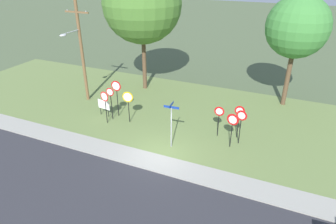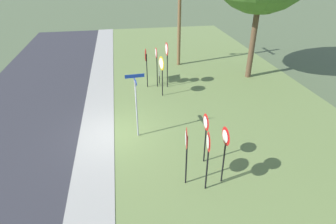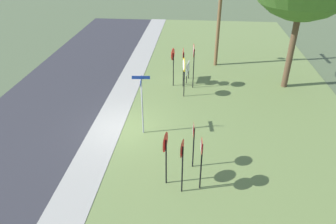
{
  "view_description": "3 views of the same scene",
  "coord_description": "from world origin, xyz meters",
  "px_view_note": "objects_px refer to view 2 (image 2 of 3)",
  "views": [
    {
      "loc": [
        6.42,
        -13.41,
        10.49
      ],
      "look_at": [
        -0.85,
        3.26,
        1.25
      ],
      "focal_mm": 31.75,
      "sensor_mm": 36.0,
      "label": 1
    },
    {
      "loc": [
        11.25,
        0.59,
        7.28
      ],
      "look_at": [
        0.41,
        2.48,
        1.2
      ],
      "focal_mm": 30.07,
      "sensor_mm": 36.0,
      "label": 2
    },
    {
      "loc": [
        12.89,
        3.49,
        8.64
      ],
      "look_at": [
        -0.07,
        2.27,
        1.04
      ],
      "focal_mm": 33.45,
      "sensor_mm": 36.0,
      "label": 3
    }
  ],
  "objects_px": {
    "yield_sign_far_right": "(225,143)",
    "street_name_post": "(136,101)",
    "utility_pole": "(177,4)",
    "yield_sign_near_right": "(208,148)",
    "notice_board": "(159,69)",
    "stop_sign_far_center": "(156,60)",
    "stop_sign_far_left": "(146,60)",
    "yield_sign_near_left": "(186,144)",
    "stop_sign_near_right": "(167,55)",
    "stop_sign_near_left": "(162,68)",
    "yield_sign_far_left": "(205,128)"
  },
  "relations": [
    {
      "from": "yield_sign_near_right",
      "to": "yield_sign_far_right",
      "type": "bearing_deg",
      "value": 118.31
    },
    {
      "from": "stop_sign_near_left",
      "to": "yield_sign_far_right",
      "type": "distance_m",
      "value": 7.67
    },
    {
      "from": "yield_sign_near_right",
      "to": "street_name_post",
      "type": "distance_m",
      "value": 4.33
    },
    {
      "from": "yield_sign_far_right",
      "to": "street_name_post",
      "type": "xyz_separation_m",
      "value": [
        -3.56,
        -2.74,
        0.08
      ]
    },
    {
      "from": "yield_sign_near_left",
      "to": "notice_board",
      "type": "height_order",
      "value": "yield_sign_near_left"
    },
    {
      "from": "stop_sign_near_right",
      "to": "yield_sign_near_right",
      "type": "height_order",
      "value": "stop_sign_near_right"
    },
    {
      "from": "stop_sign_far_center",
      "to": "utility_pole",
      "type": "distance_m",
      "value": 5.09
    },
    {
      "from": "stop_sign_near_left",
      "to": "stop_sign_far_center",
      "type": "bearing_deg",
      "value": 173.58
    },
    {
      "from": "yield_sign_far_right",
      "to": "stop_sign_near_right",
      "type": "bearing_deg",
      "value": -179.05
    },
    {
      "from": "yield_sign_near_right",
      "to": "stop_sign_far_left",
      "type": "bearing_deg",
      "value": -165.47
    },
    {
      "from": "stop_sign_near_left",
      "to": "stop_sign_near_right",
      "type": "distance_m",
      "value": 1.38
    },
    {
      "from": "yield_sign_near_left",
      "to": "yield_sign_far_left",
      "type": "bearing_deg",
      "value": 146.42
    },
    {
      "from": "yield_sign_far_left",
      "to": "yield_sign_far_right",
      "type": "xyz_separation_m",
      "value": [
        1.23,
        0.31,
        0.11
      ]
    },
    {
      "from": "stop_sign_near_left",
      "to": "yield_sign_near_left",
      "type": "distance_m",
      "value": 7.46
    },
    {
      "from": "stop_sign_near_left",
      "to": "street_name_post",
      "type": "distance_m",
      "value": 4.41
    },
    {
      "from": "notice_board",
      "to": "street_name_post",
      "type": "bearing_deg",
      "value": -8.7
    },
    {
      "from": "stop_sign_far_center",
      "to": "yield_sign_far_left",
      "type": "bearing_deg",
      "value": 4.98
    },
    {
      "from": "stop_sign_near_right",
      "to": "stop_sign_far_left",
      "type": "xyz_separation_m",
      "value": [
        -0.19,
        -1.25,
        -0.3
      ]
    },
    {
      "from": "stop_sign_near_right",
      "to": "utility_pole",
      "type": "height_order",
      "value": "utility_pole"
    },
    {
      "from": "stop_sign_near_right",
      "to": "stop_sign_far_center",
      "type": "xyz_separation_m",
      "value": [
        -0.13,
        -0.62,
        -0.3
      ]
    },
    {
      "from": "stop_sign_near_right",
      "to": "stop_sign_far_center",
      "type": "relative_size",
      "value": 1.13
    },
    {
      "from": "yield_sign_near_right",
      "to": "yield_sign_far_right",
      "type": "height_order",
      "value": "yield_sign_near_right"
    },
    {
      "from": "yield_sign_near_left",
      "to": "yield_sign_far_right",
      "type": "relative_size",
      "value": 1.01
    },
    {
      "from": "stop_sign_far_left",
      "to": "street_name_post",
      "type": "bearing_deg",
      "value": 0.73
    },
    {
      "from": "stop_sign_far_left",
      "to": "street_name_post",
      "type": "height_order",
      "value": "street_name_post"
    },
    {
      "from": "street_name_post",
      "to": "yield_sign_near_left",
      "type": "bearing_deg",
      "value": 17.83
    },
    {
      "from": "yield_sign_near_right",
      "to": "utility_pole",
      "type": "height_order",
      "value": "utility_pole"
    },
    {
      "from": "yield_sign_far_left",
      "to": "street_name_post",
      "type": "xyz_separation_m",
      "value": [
        -2.33,
        -2.43,
        0.19
      ]
    },
    {
      "from": "street_name_post",
      "to": "utility_pole",
      "type": "distance_m",
      "value": 10.32
    },
    {
      "from": "notice_board",
      "to": "yield_sign_far_right",
      "type": "bearing_deg",
      "value": 12.98
    },
    {
      "from": "yield_sign_near_right",
      "to": "notice_board",
      "type": "height_order",
      "value": "yield_sign_near_right"
    },
    {
      "from": "stop_sign_near_left",
      "to": "yield_sign_near_right",
      "type": "height_order",
      "value": "stop_sign_near_left"
    },
    {
      "from": "stop_sign_near_right",
      "to": "utility_pole",
      "type": "relative_size",
      "value": 0.35
    },
    {
      "from": "stop_sign_near_right",
      "to": "notice_board",
      "type": "bearing_deg",
      "value": -163.11
    },
    {
      "from": "stop_sign_far_center",
      "to": "yield_sign_near_right",
      "type": "bearing_deg",
      "value": 1.73
    },
    {
      "from": "stop_sign_far_left",
      "to": "stop_sign_far_center",
      "type": "relative_size",
      "value": 0.98
    },
    {
      "from": "stop_sign_far_left",
      "to": "yield_sign_near_right",
      "type": "xyz_separation_m",
      "value": [
        9.29,
        1.05,
        -0.03
      ]
    },
    {
      "from": "yield_sign_near_left",
      "to": "yield_sign_near_right",
      "type": "distance_m",
      "value": 0.75
    },
    {
      "from": "stop_sign_far_center",
      "to": "utility_pole",
      "type": "relative_size",
      "value": 0.31
    },
    {
      "from": "yield_sign_far_right",
      "to": "notice_board",
      "type": "xyz_separation_m",
      "value": [
        -9.85,
        -0.83,
        -0.88
      ]
    },
    {
      "from": "stop_sign_far_center",
      "to": "yield_sign_far_right",
      "type": "bearing_deg",
      "value": 6.11
    },
    {
      "from": "yield_sign_near_right",
      "to": "yield_sign_far_right",
      "type": "relative_size",
      "value": 1.02
    },
    {
      "from": "yield_sign_far_left",
      "to": "stop_sign_far_center",
      "type": "bearing_deg",
      "value": -175.35
    },
    {
      "from": "stop_sign_far_left",
      "to": "yield_sign_near_left",
      "type": "height_order",
      "value": "stop_sign_far_left"
    },
    {
      "from": "stop_sign_near_left",
      "to": "street_name_post",
      "type": "bearing_deg",
      "value": -34.39
    },
    {
      "from": "stop_sign_far_left",
      "to": "street_name_post",
      "type": "distance_m",
      "value": 5.56
    },
    {
      "from": "street_name_post",
      "to": "utility_pole",
      "type": "xyz_separation_m",
      "value": [
        -9.29,
        3.69,
        2.59
      ]
    },
    {
      "from": "stop_sign_far_center",
      "to": "street_name_post",
      "type": "bearing_deg",
      "value": -17.66
    },
    {
      "from": "stop_sign_near_left",
      "to": "stop_sign_near_right",
      "type": "bearing_deg",
      "value": 146.64
    },
    {
      "from": "stop_sign_far_center",
      "to": "yield_sign_near_right",
      "type": "xyz_separation_m",
      "value": [
        9.23,
        0.42,
        -0.02
      ]
    }
  ]
}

